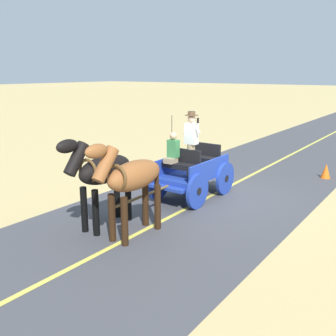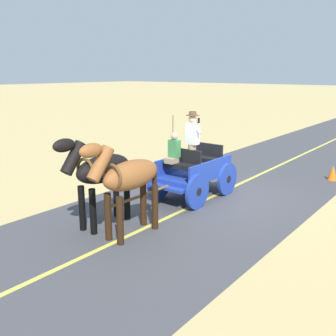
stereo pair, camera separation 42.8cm
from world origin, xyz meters
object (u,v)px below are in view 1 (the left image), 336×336
object	(u,v)px
horse_drawn_carriage	(191,170)
horse_off_side	(102,172)
traffic_cone	(326,171)
horse_near_side	(131,178)

from	to	relation	value
horse_drawn_carriage	horse_off_side	distance (m)	3.10
horse_drawn_carriage	traffic_cone	xyz separation A→B (m)	(-2.62, -4.43, -0.57)
horse_drawn_carriage	horse_off_side	xyz separation A→B (m)	(0.46, 3.03, 0.51)
horse_off_side	traffic_cone	world-z (taller)	horse_off_side
horse_off_side	traffic_cone	size ratio (longest dim) A/B	4.42
horse_near_side	horse_off_side	distance (m)	0.87
horse_drawn_carriage	horse_near_side	world-z (taller)	horse_drawn_carriage
horse_near_side	traffic_cone	xyz separation A→B (m)	(-2.21, -7.46, -1.07)
traffic_cone	horse_near_side	bearing A→B (deg)	73.52
horse_drawn_carriage	horse_near_side	distance (m)	3.10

